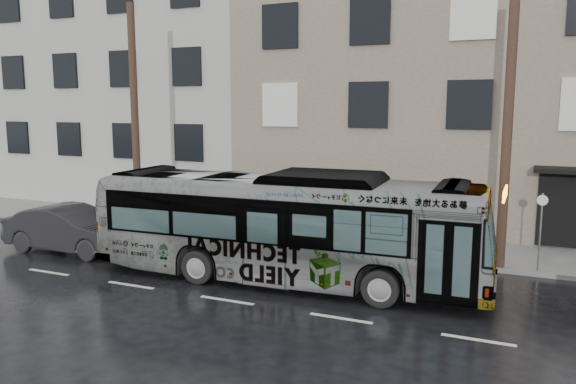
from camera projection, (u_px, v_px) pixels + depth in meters
name	position (u px, v px, depth m)	size (l,w,h in m)	color
ground	(268.00, 275.00, 17.26)	(120.00, 120.00, 0.00)	black
sidewalk	(323.00, 239.00, 21.68)	(90.00, 3.60, 0.15)	gray
building_taupe	(484.00, 99.00, 25.93)	(20.00, 12.00, 11.00)	gray
building_grey	(111.00, 62.00, 36.06)	(26.00, 15.00, 16.00)	#A8A79F
utility_pole_front	(508.00, 123.00, 16.95)	(0.30, 0.30, 9.00)	#472F23
utility_pole_rear	(135.00, 119.00, 22.53)	(0.30, 0.30, 9.00)	#472F23
sign_post	(540.00, 232.00, 17.01)	(0.06, 0.06, 2.40)	slate
bus	(286.00, 227.00, 16.48)	(2.75, 11.76, 3.28)	#B2B2B2
dark_sedan	(71.00, 229.00, 19.92)	(1.74, 4.99, 1.65)	black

